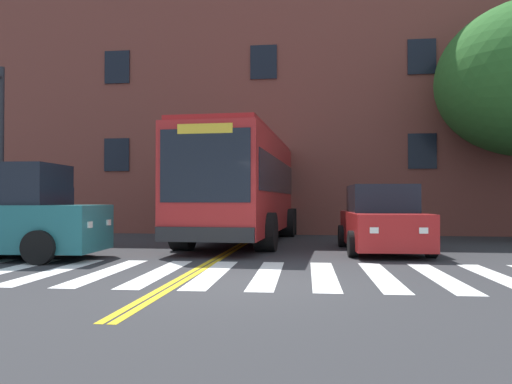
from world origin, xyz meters
TOP-DOWN VIEW (x-y plane):
  - ground_plane at (0.00, 0.00)m, footprint 120.00×120.00m
  - crosswalk at (-0.78, 1.09)m, footprint 13.26×4.05m
  - lane_line_yellow_inner at (-1.27, 15.09)m, footprint 0.12×36.00m
  - lane_line_yellow_outer at (-1.11, 15.09)m, footprint 0.12×36.00m
  - city_bus at (-1.26, 8.65)m, footprint 3.25×10.71m
  - car_tan_near_lane at (-6.93, 4.96)m, footprint 2.21×3.94m
  - car_red_far_lane at (2.96, 5.69)m, footprint 2.28×4.55m
  - car_grey_behind_bus at (-1.80, 18.86)m, footprint 2.30×5.08m
  - building_facade at (-1.00, 15.47)m, footprint 31.56×7.11m

SIDE VIEW (x-z plane):
  - ground_plane at x=0.00m, z-range 0.00..0.00m
  - lane_line_yellow_inner at x=-1.27m, z-range 0.00..0.01m
  - lane_line_yellow_outer at x=-1.11m, z-range 0.00..0.01m
  - crosswalk at x=-0.78m, z-range 0.00..0.01m
  - car_tan_near_lane at x=-6.93m, z-range -0.08..1.73m
  - car_red_far_lane at x=2.96m, z-range -0.09..1.75m
  - car_grey_behind_bus at x=-1.80m, z-range -0.06..2.23m
  - city_bus at x=-1.26m, z-range 0.13..3.67m
  - building_facade at x=-1.00m, z-range 0.01..13.42m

